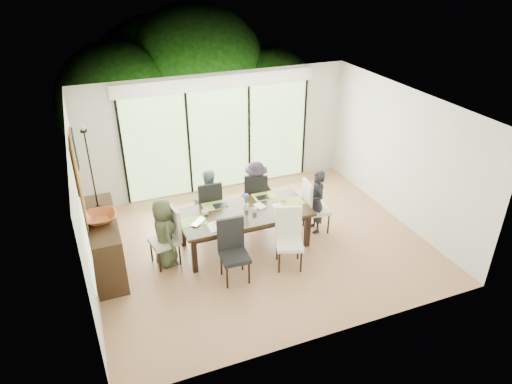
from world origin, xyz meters
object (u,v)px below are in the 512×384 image
object	(u,v)px
chair_near_left	(235,252)
vase	(246,207)
sideboard	(105,243)
table_top	(245,213)
cup_c	(282,199)
person_far_right	(256,191)
chair_near_right	(289,240)
cup_a	(205,212)
chair_right_end	(317,206)
chair_left_end	(164,237)
chair_far_right	(256,195)
person_far_left	(208,200)
bowl	(100,218)
laptop	(201,223)
cup_b	(254,210)
person_left_end	(164,233)
person_right_end	(316,202)
chair_far_left	(208,204)

from	to	relation	value
chair_near_left	vase	bearing A→B (deg)	61.93
sideboard	table_top	bearing A→B (deg)	-6.03
cup_c	person_far_right	bearing A→B (deg)	108.90
chair_near_right	cup_a	xyz separation A→B (m)	(-1.20, 1.02, 0.25)
chair_right_end	cup_a	bearing A→B (deg)	93.63
chair_left_end	chair_far_right	bearing A→B (deg)	100.84
chair_far_right	person_far_right	distance (m)	0.10
person_far_left	sideboard	xyz separation A→B (m)	(-2.02, -0.57, -0.14)
person_far_left	bowl	size ratio (longest dim) A/B	2.41
chair_near_left	bowl	size ratio (longest dim) A/B	2.06
chair_near_right	person_far_left	world-z (taller)	person_far_left
sideboard	chair_near_left	bearing A→B (deg)	-29.88
chair_far_right	laptop	world-z (taller)	chair_far_right
person_far_left	cup_b	xyz separation A→B (m)	(0.60, -0.93, 0.15)
chair_left_end	person_far_right	xyz separation A→B (m)	(2.05, 0.83, 0.09)
chair_left_end	sideboard	distance (m)	1.00
chair_left_end	chair_near_left	world-z (taller)	same
person_left_end	table_top	bearing A→B (deg)	-94.73
chair_right_end	person_far_right	size ratio (longest dim) A/B	0.85
chair_right_end	laptop	xyz separation A→B (m)	(-2.35, -0.10, 0.21)
cup_a	person_right_end	bearing A→B (deg)	-3.94
person_far_left	person_far_right	bearing A→B (deg)	174.67
chair_near_right	person_left_end	xyz separation A→B (m)	(-1.98, 0.87, 0.09)
chair_right_end	person_right_end	size ratio (longest dim) A/B	0.85
chair_near_left	person_far_left	size ratio (longest dim) A/B	0.85
chair_far_right	cup_a	xyz separation A→B (m)	(-1.25, -0.70, 0.25)
table_top	chair_far_left	bearing A→B (deg)	117.90
person_far_left	cup_c	size ratio (longest dim) A/B	10.40
table_top	person_far_right	distance (m)	1.00
person_far_right	chair_near_right	bearing A→B (deg)	86.00
chair_far_right	person_far_right	size ratio (longest dim) A/B	0.85
person_far_right	cup_b	world-z (taller)	person_far_right
person_right_end	laptop	distance (m)	2.34
laptop	chair_near_right	bearing A→B (deg)	-72.91
chair_far_right	sideboard	distance (m)	3.08
chair_far_left	chair_near_left	bearing A→B (deg)	90.61
vase	bowl	world-z (taller)	bowl
vase	sideboard	world-z (taller)	sideboard
bowl	person_far_left	bearing A→B (deg)	18.35
table_top	cup_c	distance (m)	0.81
cup_c	cup_b	bearing A→B (deg)	-162.90
chair_near_left	vase	size ratio (longest dim) A/B	9.17
bowl	table_top	bearing A→B (deg)	-3.73
bowl	person_left_end	bearing A→B (deg)	-9.24
table_top	person_far_left	world-z (taller)	person_far_left
vase	cup_c	bearing A→B (deg)	3.81
cup_a	cup_b	size ratio (longest dim) A/B	1.24
person_right_end	cup_c	xyz separation A→B (m)	(-0.68, 0.10, 0.15)
chair_right_end	laptop	world-z (taller)	chair_right_end
chair_far_left	cup_b	distance (m)	1.15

